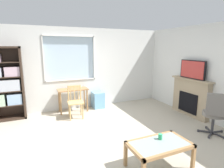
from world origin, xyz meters
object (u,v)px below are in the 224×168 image
Objects in this scene: plastic_drawer_unit at (98,100)px; fireplace at (190,97)px; bookshelf at (4,84)px; desk_under_window at (73,93)px; coffee_table at (159,147)px; tv at (192,69)px; sippy_cup at (160,137)px; wooden_chair at (75,102)px; office_chair at (215,112)px.

plastic_drawer_unit is 2.83m from fireplace.
bookshelf reaches higher than desk_under_window.
coffee_table is at bearing -91.95° from plastic_drawer_unit.
fireplace is 1.57× the size of tv.
sippy_cup reaches higher than coffee_table.
desk_under_window is at bearing 85.03° from wooden_chair.
desk_under_window is at bearing 151.21° from fireplace.
desk_under_window is at bearing 131.75° from office_chair.
wooden_chair is (1.74, -0.62, -0.52)m from bookshelf.
wooden_chair is 2.84m from coffee_table.
coffee_table is at bearing -77.75° from desk_under_window.
tv is (4.81, -1.78, 0.36)m from bookshelf.
sippy_cup is (2.59, -3.26, -0.50)m from bookshelf.
bookshelf is 2.21× the size of desk_under_window.
sippy_cup is at bearing -146.40° from tv.
bookshelf is at bearing 145.75° from office_chair.
plastic_drawer_unit is 0.62× the size of tv.
office_chair is (1.71, -2.88, 0.30)m from plastic_drawer_unit.
desk_under_window is 9.93× the size of sippy_cup.
bookshelf is 2.38× the size of tv.
wooden_chair is 0.69× the size of fireplace.
bookshelf reaches higher than coffee_table.
office_chair is at bearing -48.25° from desk_under_window.
tv is at bearing -20.66° from wooden_chair.
bookshelf is 3.81× the size of plastic_drawer_unit.
bookshelf reaches higher than plastic_drawer_unit.
bookshelf is 2.20× the size of wooden_chair.
desk_under_window reaches higher than coffee_table.
tv is 2.97m from coffee_table.
plastic_drawer_unit is at bearing -1.28° from bookshelf.
plastic_drawer_unit is 3.00m from tv.
wooden_chair is at bearing -19.62° from bookshelf.
tv is 9.22× the size of sippy_cup.
fireplace is at bearing -20.22° from bookshelf.
fireplace reaches higher than coffee_table.
tv is at bearing 34.29° from coffee_table.
fireplace is 2.69m from sippy_cup.
bookshelf is 1.84m from desk_under_window.
office_chair is 1.88m from coffee_table.
bookshelf reaches higher than office_chair.
wooden_chair is 0.90× the size of coffee_table.
plastic_drawer_unit is (0.86, 0.56, -0.20)m from wooden_chair.
plastic_drawer_unit is 5.76× the size of sippy_cup.
fireplace is at bearing 34.08° from coffee_table.
desk_under_window is 0.89× the size of office_chair.
plastic_drawer_unit is at bearing 33.18° from wooden_chair.
office_chair reaches higher than coffee_table.
wooden_chair is 3.39m from tv.
sippy_cup reaches higher than plastic_drawer_unit.
fireplace is 2.82m from coffee_table.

